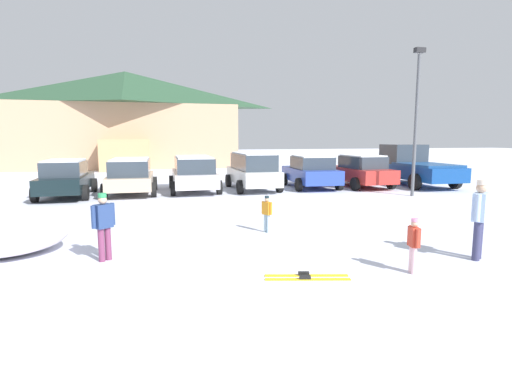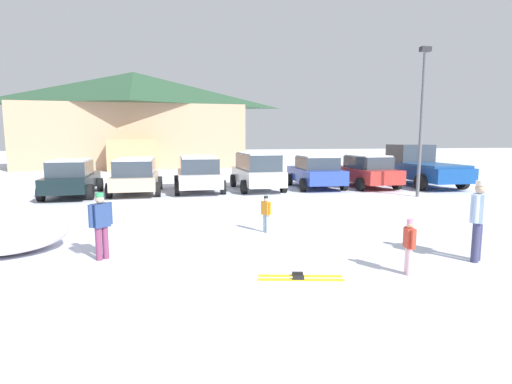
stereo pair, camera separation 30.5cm
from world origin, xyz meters
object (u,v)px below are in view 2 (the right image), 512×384
object	(u,v)px
parked_black_sedan	(72,178)
parked_beige_suv	(136,174)
skier_child_in_orange_jacket	(266,212)
lamp_post	(422,115)
skier_child_in_red_jacket	(409,243)
skier_teen_in_navy_coat	(101,222)
skier_adult_in_blue_parka	(479,216)
parked_silver_wagon	(198,172)
ski_lodge	(135,119)
parked_blue_hatchback	(316,172)
parked_red_sedan	(366,171)
pair_of_skis	(300,277)
pickup_truck	(419,167)
parked_white_suv	(257,170)

from	to	relation	value
parked_black_sedan	parked_beige_suv	distance (m)	2.65
skier_child_in_orange_jacket	lamp_post	distance (m)	9.83
skier_child_in_red_jacket	skier_child_in_orange_jacket	distance (m)	4.19
skier_teen_in_navy_coat	lamp_post	size ratio (longest dim) A/B	0.23
lamp_post	skier_adult_in_blue_parka	bearing A→B (deg)	-117.33
parked_silver_wagon	skier_child_in_orange_jacket	size ratio (longest dim) A/B	4.56
ski_lodge	skier_child_in_orange_jacket	world-z (taller)	ski_lodge
parked_beige_suv	parked_silver_wagon	bearing A→B (deg)	5.47
parked_blue_hatchback	skier_adult_in_blue_parka	bearing A→B (deg)	-95.07
parked_red_sedan	skier_teen_in_navy_coat	world-z (taller)	parked_red_sedan
skier_adult_in_blue_parka	pair_of_skis	xyz separation A→B (m)	(-3.86, -0.21, -0.92)
parked_blue_hatchback	parked_red_sedan	bearing A→B (deg)	-5.63
parked_blue_hatchback	lamp_post	xyz separation A→B (m)	(3.25, -3.74, 2.64)
parked_black_sedan	pickup_truck	world-z (taller)	pickup_truck
parked_black_sedan	parked_blue_hatchback	world-z (taller)	parked_blue_hatchback
lamp_post	parked_blue_hatchback	bearing A→B (deg)	130.99
ski_lodge	parked_red_sedan	xyz separation A→B (m)	(12.60, -17.86, -3.27)
parked_white_suv	pair_of_skis	bearing A→B (deg)	-98.82
parked_red_sedan	skier_child_in_red_jacket	bearing A→B (deg)	-114.26
parked_white_suv	pickup_truck	world-z (taller)	pickup_truck
parked_blue_hatchback	lamp_post	distance (m)	5.61
pickup_truck	lamp_post	world-z (taller)	lamp_post
pickup_truck	pair_of_skis	xyz separation A→B (m)	(-10.66, -12.20, -0.98)
parked_black_sedan	skier_child_in_orange_jacket	size ratio (longest dim) A/B	4.42
parked_black_sedan	skier_adult_in_blue_parka	xyz separation A→B (m)	(10.25, -11.64, 0.13)
parked_beige_suv	pickup_truck	xyz separation A→B (m)	(14.42, 0.06, 0.13)
ski_lodge	skier_adult_in_blue_parka	xyz separation A→B (m)	(8.91, -29.69, -3.16)
parked_white_suv	skier_teen_in_navy_coat	distance (m)	11.75
ski_lodge	parked_red_sedan	bearing A→B (deg)	-54.78
parked_blue_hatchback	pair_of_skis	bearing A→B (deg)	-111.84
skier_child_in_red_jacket	skier_child_in_orange_jacket	xyz separation A→B (m)	(-1.79, 3.78, -0.03)
skier_adult_in_blue_parka	pickup_truck	bearing A→B (deg)	60.42
skier_child_in_red_jacket	skier_adult_in_blue_parka	distance (m)	1.92
skier_teen_in_navy_coat	skier_child_in_red_jacket	bearing A→B (deg)	-21.07
parked_silver_wagon	pickup_truck	world-z (taller)	pickup_truck
parked_white_suv	lamp_post	xyz separation A→B (m)	(6.27, -3.74, 2.51)
parked_silver_wagon	skier_teen_in_navy_coat	bearing A→B (deg)	-104.70
parked_white_suv	skier_child_in_red_jacket	size ratio (longest dim) A/B	4.32
pair_of_skis	parked_beige_suv	bearing A→B (deg)	107.19
skier_child_in_red_jacket	skier_teen_in_navy_coat	xyz separation A→B (m)	(-5.69, 2.19, 0.20)
ski_lodge	pickup_truck	size ratio (longest dim) A/B	3.30
pickup_truck	skier_child_in_red_jacket	xyz separation A→B (m)	(-8.64, -12.42, -0.40)
parked_red_sedan	skier_adult_in_blue_parka	xyz separation A→B (m)	(-3.69, -11.84, 0.11)
pickup_truck	skier_child_in_red_jacket	world-z (taller)	pickup_truck
skier_child_in_red_jacket	lamp_post	bearing A→B (deg)	55.01
parked_silver_wagon	skier_teen_in_navy_coat	xyz separation A→B (m)	(-2.74, -10.44, -0.10)
skier_adult_in_blue_parka	parked_silver_wagon	bearing A→B (deg)	111.42
parked_black_sedan	pickup_truck	bearing A→B (deg)	1.16
parked_beige_suv	skier_child_in_orange_jacket	distance (m)	9.46
parked_beige_suv	skier_child_in_orange_jacket	world-z (taller)	parked_beige_suv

